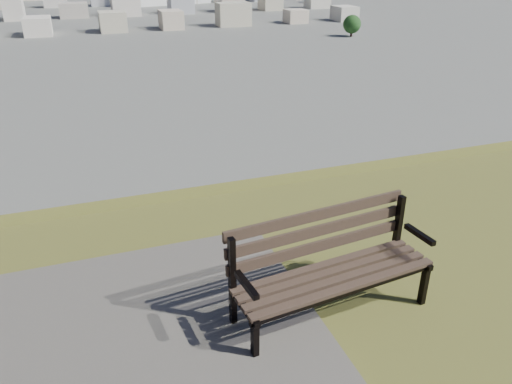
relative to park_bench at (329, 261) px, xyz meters
name	(u,v)px	position (x,y,z in m)	size (l,w,h in m)	color
park_bench	(329,261)	(0.00, 0.00, 0.00)	(1.81, 0.76, 0.92)	#3C2D22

